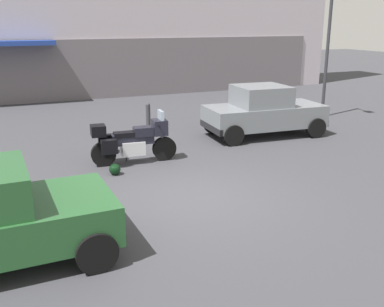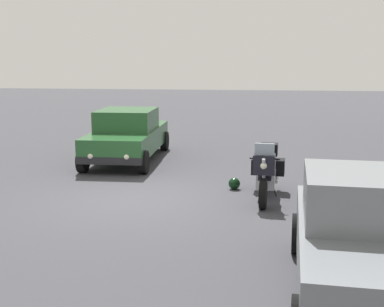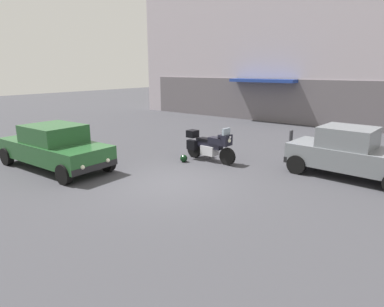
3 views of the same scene
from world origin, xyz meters
name	(u,v)px [view 2 (image 2 of 3)]	position (x,y,z in m)	size (l,w,h in m)	color
ground_plane	(136,199)	(0.00, 0.00, 0.00)	(80.00, 80.00, 0.00)	#38383D
motorcycle	(266,171)	(-0.47, 2.85, 0.62)	(2.26, 0.81, 1.36)	black
helmet	(234,184)	(-1.14, 2.12, 0.14)	(0.28, 0.28, 0.28)	black
car_hatchback_near	(364,238)	(4.24, 4.00, 0.81)	(3.96, 2.01, 1.64)	slate
car_sedan_far	(128,135)	(-4.25, -1.27, 0.78)	(4.61, 2.00, 1.56)	#235128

